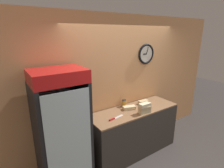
{
  "coord_description": "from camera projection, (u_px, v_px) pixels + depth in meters",
  "views": [
    {
      "loc": [
        -2.09,
        -1.47,
        2.37
      ],
      "look_at": [
        -0.52,
        0.86,
        1.54
      ],
      "focal_mm": 28.0,
      "sensor_mm": 36.0,
      "label": 1
    }
  ],
  "objects": [
    {
      "name": "sandwich_stack_top",
      "position": [
        145.0,
        105.0,
        3.18
      ],
      "size": [
        0.22,
        0.11,
        0.06
      ],
      "color": "beige",
      "rests_on": "sandwich_stack_middle"
    },
    {
      "name": "prep_counter",
      "position": [
        133.0,
        131.0,
        3.51
      ],
      "size": [
        1.84,
        0.61,
        0.94
      ],
      "color": "#332D28",
      "rests_on": "ground_plane"
    },
    {
      "name": "sandwich_flat_left",
      "position": [
        143.0,
        102.0,
        3.65
      ],
      "size": [
        0.22,
        0.12,
        0.07
      ],
      "color": "tan",
      "rests_on": "prep_counter"
    },
    {
      "name": "sandwich_stack_bottom",
      "position": [
        144.0,
        111.0,
        3.22
      ],
      "size": [
        0.23,
        0.13,
        0.06
      ],
      "color": "beige",
      "rests_on": "prep_counter"
    },
    {
      "name": "sandwich_flat_right",
      "position": [
        129.0,
        108.0,
        3.38
      ],
      "size": [
        0.26,
        0.18,
        0.06
      ],
      "color": "beige",
      "rests_on": "prep_counter"
    },
    {
      "name": "sandwich_stack_middle",
      "position": [
        145.0,
        108.0,
        3.2
      ],
      "size": [
        0.23,
        0.13,
        0.06
      ],
      "color": "tan",
      "rests_on": "sandwich_stack_bottom"
    },
    {
      "name": "beverage_cooler",
      "position": [
        61.0,
        125.0,
        2.61
      ],
      "size": [
        0.73,
        0.63,
        1.9
      ],
      "color": "black",
      "rests_on": "ground_plane"
    },
    {
      "name": "condiment_jar",
      "position": [
        124.0,
        103.0,
        3.5
      ],
      "size": [
        0.09,
        0.09,
        0.14
      ],
      "color": "gold",
      "rests_on": "prep_counter"
    },
    {
      "name": "wall_back",
      "position": [
        124.0,
        84.0,
        3.54
      ],
      "size": [
        5.2,
        0.1,
        2.7
      ],
      "color": "tan",
      "rests_on": "ground_plane"
    },
    {
      "name": "chefs_knife",
      "position": [
        114.0,
        118.0,
        3.01
      ],
      "size": [
        0.33,
        0.09,
        0.02
      ],
      "color": "silver",
      "rests_on": "prep_counter"
    }
  ]
}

